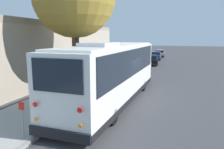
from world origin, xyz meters
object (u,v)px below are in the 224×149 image
(shuttle_bus, at_px, (113,70))
(parked_sedan_black, at_px, (151,60))
(parked_sedan_gray, at_px, (141,66))
(sign_post_near, at_px, (22,120))
(parked_sedan_tan, at_px, (160,53))
(sign_post_far, at_px, (53,104))
(parked_sedan_blue, at_px, (155,56))

(shuttle_bus, xyz_separation_m, parked_sedan_black, (17.92, 0.08, -1.25))
(parked_sedan_gray, height_order, sign_post_near, sign_post_near)
(parked_sedan_gray, distance_m, parked_sedan_tan, 18.87)
(sign_post_far, bearing_deg, shuttle_bus, -24.48)
(parked_sedan_tan, relative_size, sign_post_far, 3.64)
(shuttle_bus, relative_size, parked_sedan_gray, 2.48)
(parked_sedan_blue, height_order, sign_post_far, sign_post_far)
(parked_sedan_blue, bearing_deg, shuttle_bus, 179.34)
(shuttle_bus, relative_size, sign_post_far, 8.77)
(sign_post_far, bearing_deg, parked_sedan_tan, -2.67)
(sign_post_near, bearing_deg, shuttle_bus, -16.51)
(parked_sedan_black, bearing_deg, shuttle_bus, 175.48)
(parked_sedan_blue, xyz_separation_m, sign_post_far, (-28.26, 1.39, 0.22))
(parked_sedan_black, bearing_deg, parked_sedan_tan, -4.79)
(parked_sedan_tan, bearing_deg, sign_post_near, 174.64)
(parked_sedan_tan, height_order, sign_post_near, sign_post_near)
(parked_sedan_tan, bearing_deg, parked_sedan_gray, 176.25)
(sign_post_near, bearing_deg, parked_sedan_black, -3.84)
(parked_sedan_blue, relative_size, sign_post_far, 3.43)
(parked_sedan_blue, relative_size, parked_sedan_tan, 0.94)
(parked_sedan_black, distance_m, parked_sedan_tan, 12.40)
(parked_sedan_black, bearing_deg, sign_post_near, 171.38)
(shuttle_bus, height_order, parked_sedan_gray, shuttle_bus)
(parked_sedan_blue, height_order, sign_post_near, sign_post_near)
(parked_sedan_gray, xyz_separation_m, sign_post_far, (-15.11, 1.28, 0.22))
(parked_sedan_black, relative_size, parked_sedan_blue, 1.08)
(parked_sedan_tan, bearing_deg, shuttle_bus, 177.32)
(sign_post_near, distance_m, sign_post_far, 1.96)
(parked_sedan_black, xyz_separation_m, sign_post_near, (-23.53, 1.58, 0.23))
(parked_sedan_black, xyz_separation_m, sign_post_far, (-21.57, 1.58, 0.21))
(shuttle_bus, bearing_deg, parked_sedan_black, 2.66)
(parked_sedan_black, height_order, sign_post_far, sign_post_far)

